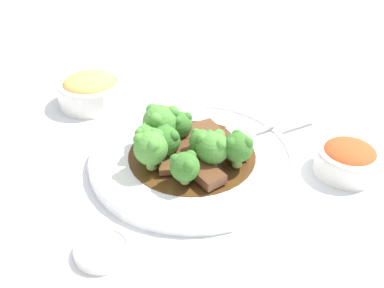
% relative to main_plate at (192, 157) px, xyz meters
% --- Properties ---
extents(ground_plane, '(4.00, 4.00, 0.00)m').
position_rel_main_plate_xyz_m(ground_plane, '(0.00, 0.00, -0.01)').
color(ground_plane, silver).
extents(main_plate, '(0.31, 0.31, 0.02)m').
position_rel_main_plate_xyz_m(main_plate, '(0.00, 0.00, 0.00)').
color(main_plate, white).
rests_on(main_plate, ground_plane).
extents(beef_strip_0, '(0.05, 0.07, 0.01)m').
position_rel_main_plate_xyz_m(beef_strip_0, '(0.03, -0.04, 0.02)').
color(beef_strip_0, brown).
rests_on(beef_strip_0, main_plate).
extents(beef_strip_1, '(0.06, 0.04, 0.01)m').
position_rel_main_plate_xyz_m(beef_strip_1, '(-0.06, 0.03, 0.02)').
color(beef_strip_1, '#56331E').
rests_on(beef_strip_1, main_plate).
extents(beef_strip_2, '(0.05, 0.05, 0.01)m').
position_rel_main_plate_xyz_m(beef_strip_2, '(-0.01, 0.04, 0.01)').
color(beef_strip_2, brown).
rests_on(beef_strip_2, main_plate).
extents(beef_strip_3, '(0.07, 0.05, 0.02)m').
position_rel_main_plate_xyz_m(beef_strip_3, '(-0.03, -0.04, 0.02)').
color(beef_strip_3, '#56331E').
rests_on(beef_strip_3, main_plate).
extents(beef_strip_4, '(0.06, 0.06, 0.01)m').
position_rel_main_plate_xyz_m(beef_strip_4, '(0.01, 0.00, 0.02)').
color(beef_strip_4, '#56331E').
rests_on(beef_strip_4, main_plate).
extents(broccoli_floret_0, '(0.05, 0.05, 0.06)m').
position_rel_main_plate_xyz_m(broccoli_floret_0, '(0.05, 0.02, 0.05)').
color(broccoli_floret_0, '#7FA84C').
rests_on(broccoli_floret_0, main_plate).
extents(broccoli_floret_1, '(0.04, 0.04, 0.05)m').
position_rel_main_plate_xyz_m(broccoli_floret_1, '(-0.04, 0.05, 0.04)').
color(broccoli_floret_1, '#8EB756').
rests_on(broccoli_floret_1, main_plate).
extents(broccoli_floret_2, '(0.04, 0.04, 0.05)m').
position_rel_main_plate_xyz_m(broccoli_floret_2, '(-0.07, -0.02, 0.04)').
color(broccoli_floret_2, '#7FA84C').
rests_on(broccoli_floret_2, main_plate).
extents(broccoli_floret_3, '(0.03, 0.03, 0.05)m').
position_rel_main_plate_xyz_m(broccoli_floret_3, '(-0.02, -0.00, 0.04)').
color(broccoli_floret_3, '#8EB756').
rests_on(broccoli_floret_3, main_plate).
extents(broccoli_floret_4, '(0.05, 0.05, 0.06)m').
position_rel_main_plate_xyz_m(broccoli_floret_4, '(0.01, 0.07, 0.04)').
color(broccoli_floret_4, '#8EB756').
rests_on(broccoli_floret_4, main_plate).
extents(broccoli_floret_5, '(0.04, 0.04, 0.05)m').
position_rel_main_plate_xyz_m(broccoli_floret_5, '(0.02, 0.03, 0.04)').
color(broccoli_floret_5, '#7FA84C').
rests_on(broccoli_floret_5, main_plate).
extents(broccoli_floret_6, '(0.04, 0.04, 0.05)m').
position_rel_main_plate_xyz_m(broccoli_floret_6, '(0.04, -0.01, 0.04)').
color(broccoli_floret_6, '#8EB756').
rests_on(broccoli_floret_6, main_plate).
extents(broccoli_floret_7, '(0.05, 0.05, 0.05)m').
position_rel_main_plate_xyz_m(broccoli_floret_7, '(-0.04, -0.00, 0.04)').
color(broccoli_floret_7, '#8EB756').
rests_on(broccoli_floret_7, main_plate).
extents(broccoli_floret_8, '(0.04, 0.04, 0.05)m').
position_rel_main_plate_xyz_m(broccoli_floret_8, '(0.04, 0.05, 0.04)').
color(broccoli_floret_8, '#8EB756').
rests_on(broccoli_floret_8, main_plate).
extents(serving_spoon, '(0.08, 0.20, 0.01)m').
position_rel_main_plate_xyz_m(serving_spoon, '(-0.02, -0.09, 0.02)').
color(serving_spoon, silver).
rests_on(serving_spoon, main_plate).
extents(side_bowl_kimchi, '(0.09, 0.09, 0.05)m').
position_rel_main_plate_xyz_m(side_bowl_kimchi, '(-0.17, -0.15, 0.01)').
color(side_bowl_kimchi, white).
rests_on(side_bowl_kimchi, ground_plane).
extents(side_bowl_appetizer, '(0.12, 0.12, 0.06)m').
position_rel_main_plate_xyz_m(side_bowl_appetizer, '(0.26, 0.01, 0.02)').
color(side_bowl_appetizer, white).
rests_on(side_bowl_appetizer, ground_plane).
extents(sauce_dish, '(0.07, 0.07, 0.01)m').
position_rel_main_plate_xyz_m(sauce_dish, '(-0.06, 0.20, -0.00)').
color(sauce_dish, white).
rests_on(sauce_dish, ground_plane).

